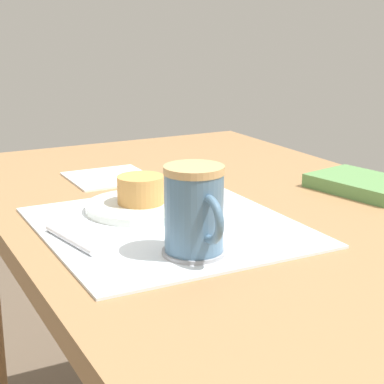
% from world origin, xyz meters
% --- Properties ---
extents(dining_table, '(1.21, 0.73, 0.72)m').
position_xyz_m(dining_table, '(0.00, 0.00, 0.64)').
color(dining_table, '#997047').
rests_on(dining_table, ground_plane).
extents(placemat, '(0.38, 0.36, 0.00)m').
position_xyz_m(placemat, '(0.05, -0.14, 0.72)').
color(placemat, white).
rests_on(placemat, dining_table).
extents(pastry_plate, '(0.18, 0.18, 0.01)m').
position_xyz_m(pastry_plate, '(-0.04, -0.14, 0.73)').
color(pastry_plate, silver).
rests_on(pastry_plate, placemat).
extents(pastry, '(0.07, 0.07, 0.04)m').
position_xyz_m(pastry, '(-0.04, -0.14, 0.76)').
color(pastry, tan).
rests_on(pastry, pastry_plate).
extents(coffee_coaster, '(0.08, 0.08, 0.00)m').
position_xyz_m(coffee_coaster, '(0.17, -0.16, 0.72)').
color(coffee_coaster, '#99999E').
rests_on(coffee_coaster, placemat).
extents(coffee_mug, '(0.11, 0.08, 0.11)m').
position_xyz_m(coffee_mug, '(0.18, -0.16, 0.78)').
color(coffee_mug, slate).
rests_on(coffee_mug, coffee_coaster).
extents(teaspoon, '(0.13, 0.03, 0.01)m').
position_xyz_m(teaspoon, '(0.06, -0.29, 0.73)').
color(teaspoon, silver).
rests_on(teaspoon, placemat).
extents(paper_napkin, '(0.15, 0.15, 0.00)m').
position_xyz_m(paper_napkin, '(-0.27, -0.11, 0.72)').
color(paper_napkin, white).
rests_on(paper_napkin, dining_table).
extents(small_book, '(0.20, 0.16, 0.02)m').
position_xyz_m(small_book, '(0.03, 0.26, 0.73)').
color(small_book, '#598C4C').
rests_on(small_book, dining_table).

